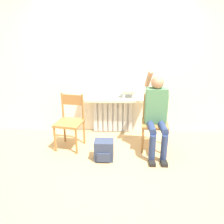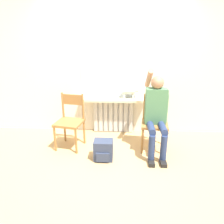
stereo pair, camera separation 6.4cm
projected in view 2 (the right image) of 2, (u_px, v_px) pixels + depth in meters
name	position (u px, v px, depth m)	size (l,w,h in m)	color
ground_plane	(110.00, 162.00, 3.40)	(12.00, 12.00, 0.00)	tan
wall_with_window	(114.00, 64.00, 4.12)	(7.00, 0.06, 2.70)	silver
radiator	(113.00, 116.00, 4.38)	(0.80, 0.08, 0.67)	silver
windowsill	(113.00, 100.00, 4.19)	(1.30, 0.24, 0.05)	beige
window_glass	(114.00, 70.00, 4.12)	(1.25, 0.01, 1.06)	white
chair_left	(70.00, 120.00, 3.74)	(0.50, 0.50, 0.93)	#9E6B38
chair_right	(155.00, 122.00, 3.67)	(0.48, 0.48, 0.93)	#9E6B38
person	(156.00, 112.00, 3.49)	(0.36, 1.00, 1.39)	navy
cat	(130.00, 91.00, 4.14)	(0.45, 0.12, 0.23)	silver
backpack	(103.00, 150.00, 3.43)	(0.30, 0.26, 0.32)	#333D56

